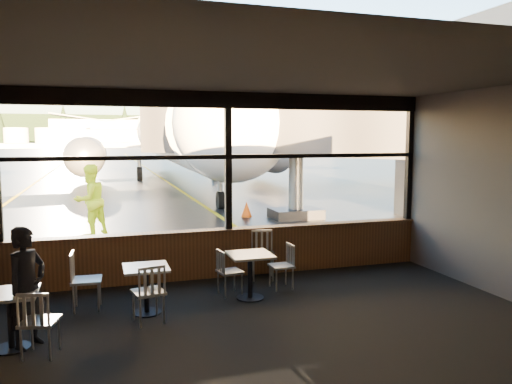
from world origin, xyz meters
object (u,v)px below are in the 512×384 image
chair_near_w (230,272)px  ground_crew (90,200)px  jet_bridge (297,140)px  cafe_table_near (250,276)px  chair_mid_s (148,293)px  cafe_table_left (11,321)px  passenger (27,287)px  chair_left_s (40,322)px  chair_near_n (263,255)px  cafe_table_mid (146,290)px  chair_near_e (281,266)px  airliner (179,86)px  chair_mid_w (87,281)px  cone_nose (247,209)px

chair_near_w → ground_crew: bearing=-168.6°
jet_bridge → cafe_table_near: jet_bridge is taller
chair_near_w → chair_mid_s: (-1.43, -0.88, 0.05)m
cafe_table_left → passenger: passenger is taller
cafe_table_near → chair_near_w: bearing=132.0°
jet_bridge → chair_left_s: bearing=-128.9°
chair_near_n → chair_mid_s: (-2.25, -1.61, -0.02)m
chair_near_w → passenger: bearing=-76.2°
cafe_table_near → cafe_table_mid: 1.71m
cafe_table_near → chair_mid_s: chair_mid_s is taller
chair_near_e → passenger: size_ratio=0.52×
jet_bridge → cafe_table_left: 10.83m
cafe_table_left → passenger: (0.21, 0.02, 0.41)m
airliner → jet_bridge: bearing=-83.7°
chair_near_w → ground_crew: ground_crew is taller
cafe_table_left → chair_left_s: size_ratio=0.87×
passenger → cafe_table_near: bearing=-34.5°
chair_near_e → chair_mid_s: 2.57m
passenger → cafe_table_left: bearing=135.3°
airliner → chair_near_n: 22.62m
jet_bridge → chair_near_e: 7.50m
cafe_table_near → ground_crew: (-2.60, 6.41, 0.59)m
chair_near_w → chair_mid_s: chair_mid_s is taller
chair_near_n → chair_left_s: size_ratio=1.07×
airliner → chair_near_w: size_ratio=47.33×
jet_bridge → chair_near_e: bearing=-114.0°
cafe_table_mid → chair_mid_w: bearing=153.2°
airliner → cafe_table_left: 25.22m
cafe_table_left → chair_near_n: (3.99, 2.03, 0.09)m
jet_bridge → passenger: bearing=-130.8°
chair_near_w → airliner: bearing=163.9°
cafe_table_mid → chair_near_w: chair_near_w is taller
cafe_table_mid → chair_near_w: (1.43, 0.50, 0.03)m
chair_near_n → chair_mid_s: 2.77m
chair_mid_w → cone_nose: 9.40m
cafe_table_left → chair_near_n: chair_near_n is taller
cafe_table_mid → cafe_table_left: 1.92m
jet_bridge → chair_near_n: size_ratio=12.86×
chair_mid_w → jet_bridge: bearing=140.5°
cafe_table_left → chair_mid_s: (1.74, 0.42, 0.07)m
airliner → cone_nose: size_ratio=72.66×
cone_nose → chair_left_s: bearing=-119.4°
chair_near_e → cone_nose: bearing=-14.5°
cafe_table_near → passenger: size_ratio=0.49×
chair_near_w → passenger: 3.25m
chair_near_n → passenger: passenger is taller
chair_near_w → chair_near_n: bearing=122.2°
airliner → cafe_table_mid: airliner is taller
chair_mid_s → cone_nose: chair_mid_s is taller
jet_bridge → cafe_table_mid: bearing=-126.6°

